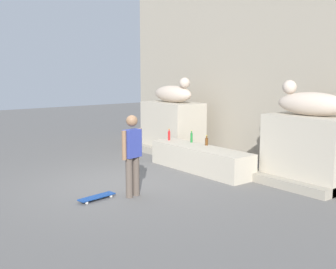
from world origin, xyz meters
The scene contains 13 objects.
ground_plane centered at (0.00, 0.00, 0.00)m, with size 40.00×40.00×0.00m, color #605E5B.
facade_wall centered at (0.00, 4.77, 3.00)m, with size 11.68×0.60×6.00m, color #A59A86.
pedestal_left centered at (-2.46, 3.37, 0.78)m, with size 1.89×1.14×1.56m, color #B7AD99.
pedestal_right centered at (2.46, 3.37, 0.78)m, with size 1.89×1.14×1.56m, color #B7AD99.
statue_reclining_left centered at (-2.42, 3.37, 1.84)m, with size 1.62×0.61×0.78m.
statue_reclining_right centered at (2.43, 3.36, 1.84)m, with size 1.67×0.81×0.78m.
ledge_block centered at (0.00, 2.31, 0.31)m, with size 3.11×0.77×0.62m, color #B7AD99.
skater centered at (0.81, -0.27, 0.92)m, with size 0.28×0.53×1.67m.
skateboard centered at (0.58, -0.97, 0.06)m, with size 0.33×0.82×0.08m.
bottle_brown centered at (-0.07, 2.60, 0.73)m, with size 0.08×0.08×0.26m.
bottle_green centered at (-0.65, 2.58, 0.76)m, with size 0.06×0.06×0.33m.
bottle_red centered at (-1.31, 2.33, 0.75)m, with size 0.07×0.07×0.32m.
stair_step centered at (0.00, 2.78, 0.10)m, with size 6.81×0.50×0.20m, color gray.
Camera 1 is at (7.87, -4.85, 2.56)m, focal length 45.39 mm.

